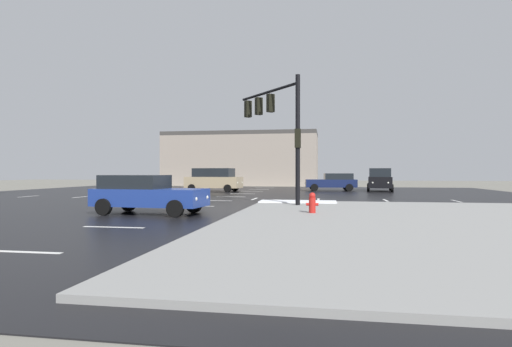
% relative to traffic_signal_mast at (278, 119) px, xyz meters
% --- Properties ---
extents(ground_plane, '(120.00, 120.00, 0.00)m').
position_rel_traffic_signal_mast_xyz_m(ground_plane, '(-3.99, 4.57, -4.45)').
color(ground_plane, slate).
extents(road_asphalt, '(44.00, 44.00, 0.02)m').
position_rel_traffic_signal_mast_xyz_m(road_asphalt, '(-3.99, 4.57, -4.44)').
color(road_asphalt, black).
rests_on(road_asphalt, ground_plane).
extents(sidewalk_corner, '(18.00, 18.00, 0.14)m').
position_rel_traffic_signal_mast_xyz_m(sidewalk_corner, '(8.01, -7.43, -4.38)').
color(sidewalk_corner, gray).
rests_on(sidewalk_corner, ground_plane).
extents(snow_strip_curbside, '(4.00, 1.60, 0.06)m').
position_rel_traffic_signal_mast_xyz_m(snow_strip_curbside, '(1.01, 0.57, -4.28)').
color(snow_strip_curbside, white).
rests_on(snow_strip_curbside, sidewalk_corner).
extents(lane_markings, '(36.15, 36.15, 0.01)m').
position_rel_traffic_signal_mast_xyz_m(lane_markings, '(-2.79, 3.19, -4.43)').
color(lane_markings, silver).
rests_on(lane_markings, road_asphalt).
extents(traffic_signal_mast, '(3.67, 4.34, 6.26)m').
position_rel_traffic_signal_mast_xyz_m(traffic_signal_mast, '(0.00, 0.00, 0.00)').
color(traffic_signal_mast, black).
rests_on(traffic_signal_mast, sidewalk_corner).
extents(fire_hydrant, '(0.48, 0.26, 0.79)m').
position_rel_traffic_signal_mast_xyz_m(fire_hydrant, '(1.94, -5.09, -3.92)').
color(fire_hydrant, red).
rests_on(fire_hydrant, sidewalk_corner).
extents(strip_building_background, '(19.70, 8.00, 6.86)m').
position_rel_traffic_signal_mast_xyz_m(strip_building_background, '(-8.49, 32.52, -1.02)').
color(strip_building_background, gray).
rests_on(strip_building_background, ground_plane).
extents(sedan_navy, '(4.66, 2.37, 1.58)m').
position_rel_traffic_signal_mast_xyz_m(sedan_navy, '(3.07, 16.81, -3.60)').
color(sedan_navy, '#141E47').
rests_on(sedan_navy, road_asphalt).
extents(sedan_blue, '(4.65, 2.32, 1.58)m').
position_rel_traffic_signal_mast_xyz_m(sedan_blue, '(-4.75, -5.43, -3.60)').
color(sedan_blue, navy).
rests_on(sedan_blue, road_asphalt).
extents(suv_tan, '(4.98, 2.57, 2.03)m').
position_rel_traffic_signal_mast_xyz_m(suv_tan, '(-7.19, 13.71, -3.36)').
color(suv_tan, tan).
rests_on(suv_tan, road_asphalt).
extents(suv_black, '(2.56, 4.98, 2.03)m').
position_rel_traffic_signal_mast_xyz_m(suv_black, '(7.21, 17.05, -3.36)').
color(suv_black, black).
rests_on(suv_black, road_asphalt).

